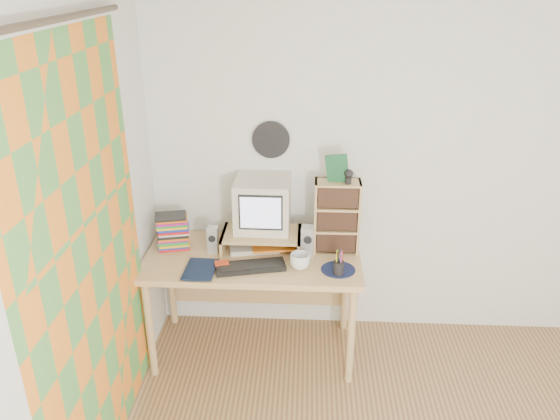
# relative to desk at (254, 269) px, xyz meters

# --- Properties ---
(back_wall) EXTENTS (3.50, 0.00, 3.50)m
(back_wall) POSITION_rel_desk_xyz_m (1.03, 0.31, 0.63)
(back_wall) COLOR white
(back_wall) RESTS_ON floor
(left_wall) EXTENTS (0.00, 3.50, 3.50)m
(left_wall) POSITION_rel_desk_xyz_m (-0.72, -1.44, 0.63)
(left_wall) COLOR white
(left_wall) RESTS_ON floor
(curtain) EXTENTS (0.00, 2.20, 2.20)m
(curtain) POSITION_rel_desk_xyz_m (-0.68, -0.96, 0.53)
(curtain) COLOR orange
(curtain) RESTS_ON left_wall
(wall_disc) EXTENTS (0.25, 0.02, 0.25)m
(wall_disc) POSITION_rel_desk_xyz_m (0.10, 0.29, 0.81)
(wall_disc) COLOR black
(wall_disc) RESTS_ON back_wall
(desk) EXTENTS (1.40, 0.70, 0.75)m
(desk) POSITION_rel_desk_xyz_m (0.00, 0.00, 0.00)
(desk) COLOR tan
(desk) RESTS_ON floor
(monitor_riser) EXTENTS (0.52, 0.30, 0.12)m
(monitor_riser) POSITION_rel_desk_xyz_m (0.05, 0.04, 0.23)
(monitor_riser) COLOR tan
(monitor_riser) RESTS_ON desk
(crt_monitor) EXTENTS (0.36, 0.36, 0.34)m
(crt_monitor) POSITION_rel_desk_xyz_m (0.05, 0.09, 0.43)
(crt_monitor) COLOR beige
(crt_monitor) RESTS_ON monitor_riser
(speaker_left) EXTENTS (0.07, 0.07, 0.18)m
(speaker_left) POSITION_rel_desk_xyz_m (-0.26, -0.03, 0.23)
(speaker_left) COLOR #B9B8BD
(speaker_left) RESTS_ON desk
(speaker_right) EXTENTS (0.09, 0.09, 0.21)m
(speaker_right) POSITION_rel_desk_xyz_m (0.36, -0.04, 0.24)
(speaker_right) COLOR #B9B8BD
(speaker_right) RESTS_ON desk
(keyboard) EXTENTS (0.45, 0.24, 0.03)m
(keyboard) POSITION_rel_desk_xyz_m (0.00, -0.23, 0.15)
(keyboard) COLOR black
(keyboard) RESTS_ON desk
(dvd_stack) EXTENTS (0.23, 0.18, 0.28)m
(dvd_stack) POSITION_rel_desk_xyz_m (-0.54, 0.03, 0.28)
(dvd_stack) COLOR brown
(dvd_stack) RESTS_ON desk
(cd_rack) EXTENTS (0.29, 0.16, 0.49)m
(cd_rack) POSITION_rel_desk_xyz_m (0.54, 0.05, 0.38)
(cd_rack) COLOR tan
(cd_rack) RESTS_ON desk
(mug) EXTENTS (0.15, 0.15, 0.10)m
(mug) POSITION_rel_desk_xyz_m (0.31, -0.21, 0.19)
(mug) COLOR white
(mug) RESTS_ON desk
(diary) EXTENTS (0.24, 0.18, 0.05)m
(diary) POSITION_rel_desk_xyz_m (-0.40, -0.27, 0.16)
(diary) COLOR #0D1933
(diary) RESTS_ON desk
(mousepad) EXTENTS (0.25, 0.25, 0.00)m
(mousepad) POSITION_rel_desk_xyz_m (0.55, -0.22, 0.14)
(mousepad) COLOR #101737
(mousepad) RESTS_ON desk
(pen_cup) EXTENTS (0.07, 0.07, 0.13)m
(pen_cup) POSITION_rel_desk_xyz_m (0.55, -0.27, 0.20)
(pen_cup) COLOR black
(pen_cup) RESTS_ON desk
(papers) EXTENTS (0.36, 0.29, 0.04)m
(papers) POSITION_rel_desk_xyz_m (0.05, 0.06, 0.16)
(papers) COLOR beige
(papers) RESTS_ON desk
(red_box) EXTENTS (0.10, 0.07, 0.04)m
(red_box) POSITION_rel_desk_xyz_m (-0.18, -0.23, 0.16)
(red_box) COLOR #B03312
(red_box) RESTS_ON desk
(game_box) EXTENTS (0.14, 0.05, 0.17)m
(game_box) POSITION_rel_desk_xyz_m (0.53, 0.05, 0.71)
(game_box) COLOR #164E2B
(game_box) RESTS_ON cd_rack
(webcam) EXTENTS (0.06, 0.06, 0.09)m
(webcam) POSITION_rel_desk_xyz_m (0.60, 0.01, 0.67)
(webcam) COLOR black
(webcam) RESTS_ON cd_rack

